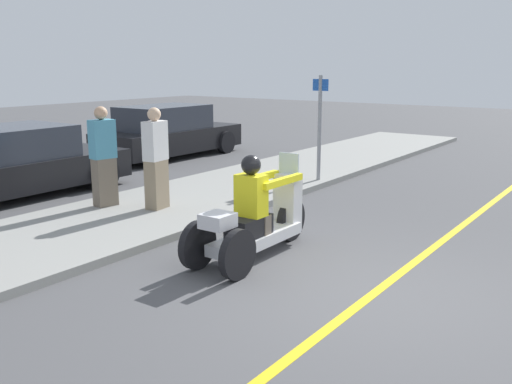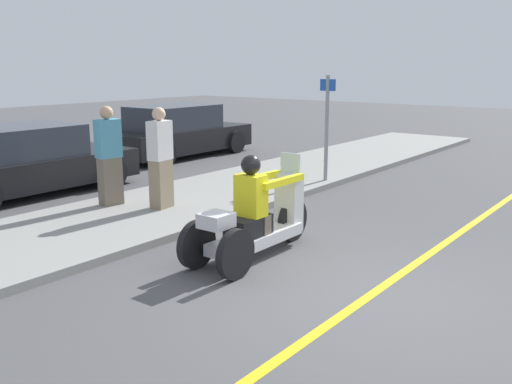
# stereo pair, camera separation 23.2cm
# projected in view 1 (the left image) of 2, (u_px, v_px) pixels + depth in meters

# --- Properties ---
(ground_plane) EXTENTS (60.00, 60.00, 0.00)m
(ground_plane) POSITION_uv_depth(u_px,v_px,m) (369.00, 297.00, 6.36)
(ground_plane) COLOR #4C4C4F
(lane_stripe) EXTENTS (24.00, 0.12, 0.01)m
(lane_stripe) POSITION_uv_depth(u_px,v_px,m) (384.00, 286.00, 6.67)
(lane_stripe) COLOR gold
(lane_stripe) RESTS_ON ground
(sidewalk_strip) EXTENTS (28.00, 2.80, 0.12)m
(sidewalk_strip) POSITION_uv_depth(u_px,v_px,m) (99.00, 226.00, 8.96)
(sidewalk_strip) COLOR gray
(sidewalk_strip) RESTS_ON ground
(motorcycle_trike) EXTENTS (2.33, 0.74, 1.40)m
(motorcycle_trike) POSITION_uv_depth(u_px,v_px,m) (256.00, 220.00, 7.61)
(motorcycle_trike) COLOR black
(motorcycle_trike) RESTS_ON ground
(spectator_near_curb) EXTENTS (0.45, 0.31, 1.73)m
(spectator_near_curb) POSITION_uv_depth(u_px,v_px,m) (103.00, 158.00, 9.81)
(spectator_near_curb) COLOR #726656
(spectator_near_curb) RESTS_ON sidewalk_strip
(spectator_end_of_line) EXTENTS (0.44, 0.30, 1.72)m
(spectator_end_of_line) POSITION_uv_depth(u_px,v_px,m) (156.00, 160.00, 9.62)
(spectator_end_of_line) COLOR gray
(spectator_end_of_line) RESTS_ON sidewalk_strip
(parked_car_lot_right) EXTENTS (4.28, 2.08, 1.36)m
(parked_car_lot_right) POSITION_uv_depth(u_px,v_px,m) (13.00, 163.00, 11.13)
(parked_car_lot_right) COLOR black
(parked_car_lot_right) RESTS_ON ground
(parked_car_lot_far) EXTENTS (4.36, 1.93, 1.43)m
(parked_car_lot_far) POSITION_uv_depth(u_px,v_px,m) (168.00, 133.00, 15.83)
(parked_car_lot_far) COLOR black
(parked_car_lot_far) RESTS_ON ground
(street_sign) EXTENTS (0.08, 0.36, 2.20)m
(street_sign) POSITION_uv_depth(u_px,v_px,m) (320.00, 124.00, 11.95)
(street_sign) COLOR gray
(street_sign) RESTS_ON sidewalk_strip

